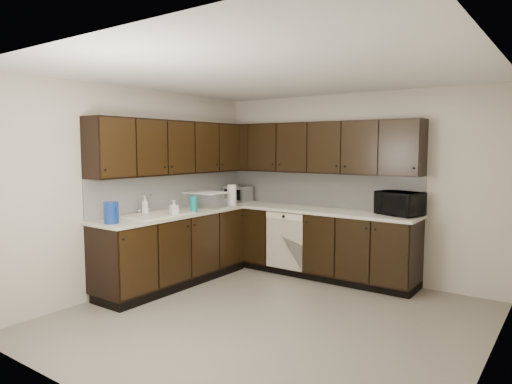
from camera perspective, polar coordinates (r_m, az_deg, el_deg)
floor at (r=4.91m, az=1.68°, el=-15.57°), size 4.00×4.00×0.00m
ceiling at (r=4.64m, az=1.77°, el=14.59°), size 4.00×4.00×0.00m
wall_back at (r=6.36m, az=11.79°, el=0.76°), size 4.00×0.02×2.50m
wall_left at (r=5.95m, az=-14.48°, el=0.38°), size 0.02×4.00×2.50m
wall_right at (r=3.88m, az=27.09°, el=-2.80°), size 0.02×4.00×2.50m
wall_front at (r=3.17m, az=-18.90°, el=-4.26°), size 4.00×0.02×2.50m
lower_cabinets at (r=6.22m, az=-0.33°, el=-7.03°), size 3.00×2.80×0.90m
countertop at (r=6.13m, az=-0.37°, el=-2.41°), size 3.03×2.83×0.04m
backsplash at (r=6.39m, az=-0.78°, el=0.27°), size 3.00×2.80×0.48m
upper_cabinets at (r=6.20m, az=-0.56°, el=5.57°), size 3.00×2.80×0.70m
dishwasher at (r=6.27m, az=3.56°, el=-5.70°), size 0.58×0.04×0.78m
sink at (r=5.75m, az=-12.44°, el=-3.46°), size 0.54×0.82×0.42m
microwave at (r=5.89m, az=17.49°, el=-1.38°), size 0.61×0.50×0.29m
soap_bottle_a at (r=5.66m, az=-10.22°, el=-1.98°), size 0.11×0.11×0.19m
soap_bottle_b at (r=5.85m, az=-13.69°, el=-1.61°), size 0.10×0.10×0.23m
toaster_oven at (r=7.05m, az=-2.27°, el=-0.21°), size 0.39×0.30×0.24m
storage_bin at (r=6.43m, az=-6.30°, el=-0.96°), size 0.60×0.50×0.20m
blue_pitcher at (r=5.25m, az=-17.65°, el=-2.48°), size 0.20×0.20×0.24m
teal_tumbler at (r=5.94m, az=-7.80°, el=-1.52°), size 0.12×0.12×0.21m
paper_towel_roll at (r=6.63m, az=-3.04°, el=-0.35°), size 0.16×0.16×0.29m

